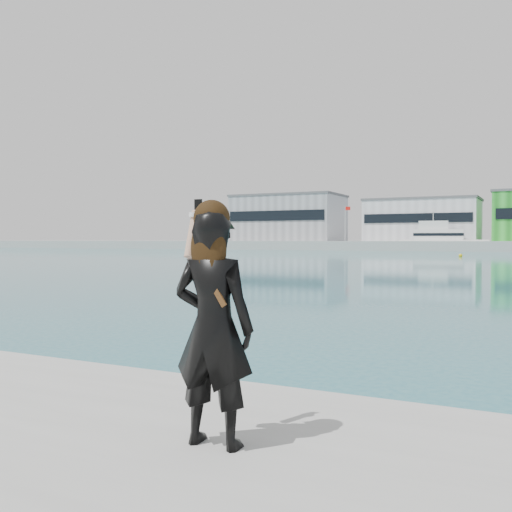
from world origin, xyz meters
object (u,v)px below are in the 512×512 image
(buoy_far, at_px, (461,257))
(woman, at_px, (213,321))
(motor_yacht, at_px, (440,240))
(buoy_extra, at_px, (213,264))

(buoy_far, xyz_separation_m, woman, (7.39, -77.53, 1.72))
(buoy_far, bearing_deg, woman, -84.56)
(buoy_far, relative_size, woman, 0.27)
(motor_yacht, relative_size, buoy_extra, 35.63)
(buoy_extra, distance_m, woman, 49.95)
(woman, bearing_deg, buoy_extra, -62.61)
(motor_yacht, height_order, buoy_far, motor_yacht)
(woman, bearing_deg, motor_yacht, -85.62)
(buoy_far, bearing_deg, buoy_extra, -117.66)
(motor_yacht, bearing_deg, buoy_extra, -107.45)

